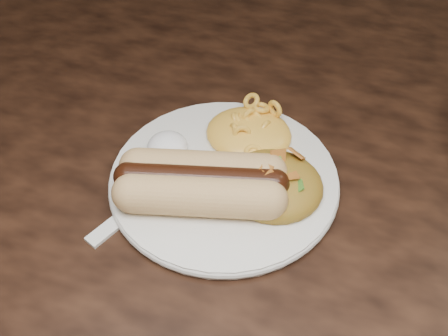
% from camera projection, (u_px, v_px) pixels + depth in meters
% --- Properties ---
extents(table, '(1.60, 0.90, 0.75)m').
position_uv_depth(table, '(335.00, 216.00, 0.63)').
color(table, '#371F12').
rests_on(table, floor).
extents(plate, '(0.29, 0.29, 0.01)m').
position_uv_depth(plate, '(224.00, 179.00, 0.54)').
color(plate, silver).
rests_on(plate, table).
extents(hotdog, '(0.14, 0.10, 0.04)m').
position_uv_depth(hotdog, '(201.00, 182.00, 0.50)').
color(hotdog, '#D5C476').
rests_on(hotdog, plate).
extents(mac_and_cheese, '(0.10, 0.09, 0.04)m').
position_uv_depth(mac_and_cheese, '(249.00, 124.00, 0.56)').
color(mac_and_cheese, yellow).
rests_on(mac_and_cheese, plate).
extents(sour_cream, '(0.05, 0.05, 0.03)m').
position_uv_depth(sour_cream, '(167.00, 143.00, 0.54)').
color(sour_cream, white).
rests_on(sour_cream, plate).
extents(taco_salad, '(0.10, 0.09, 0.04)m').
position_uv_depth(taco_salad, '(274.00, 178.00, 0.51)').
color(taco_salad, '#D25B11').
rests_on(taco_salad, plate).
extents(fork, '(0.08, 0.14, 0.00)m').
position_uv_depth(fork, '(130.00, 212.00, 0.51)').
color(fork, silver).
rests_on(fork, table).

